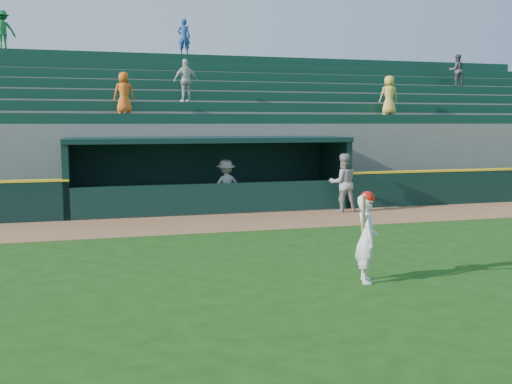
% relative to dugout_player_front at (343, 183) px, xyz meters
% --- Properties ---
extents(ground, '(120.00, 120.00, 0.00)m').
position_rel_dugout_player_front_xyz_m(ground, '(-4.16, -5.92, -0.97)').
color(ground, '#194210').
rests_on(ground, ground).
extents(warning_track, '(40.00, 3.00, 0.01)m').
position_rel_dugout_player_front_xyz_m(warning_track, '(-4.16, -1.02, -0.97)').
color(warning_track, '#94613B').
rests_on(warning_track, ground).
extents(dugout_player_front, '(1.00, 0.81, 1.94)m').
position_rel_dugout_player_front_xyz_m(dugout_player_front, '(0.00, 0.00, 0.00)').
color(dugout_player_front, '#9B9B96').
rests_on(dugout_player_front, ground).
extents(dugout_player_inside, '(1.21, 0.83, 1.73)m').
position_rel_dugout_player_front_xyz_m(dugout_player_inside, '(-3.74, 1.07, -0.10)').
color(dugout_player_inside, gray).
rests_on(dugout_player_inside, ground).
extents(dugout, '(9.40, 2.80, 2.46)m').
position_rel_dugout_player_front_xyz_m(dugout, '(-4.16, 2.09, 0.39)').
color(dugout, slate).
rests_on(dugout, ground).
extents(stands, '(34.50, 6.25, 7.54)m').
position_rel_dugout_player_front_xyz_m(stands, '(-4.17, 6.65, 1.42)').
color(stands, slate).
rests_on(stands, ground).
extents(batter_at_plate, '(0.59, 0.80, 1.72)m').
position_rel_dugout_player_front_xyz_m(batter_at_plate, '(-3.03, -7.93, -0.11)').
color(batter_at_plate, white).
rests_on(batter_at_plate, ground).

